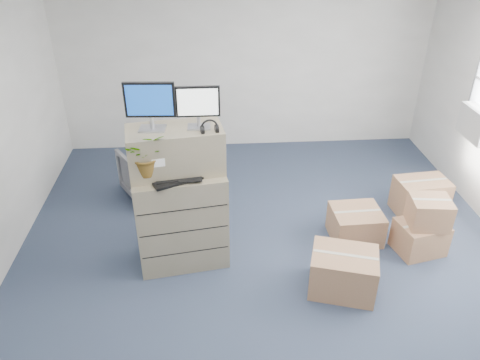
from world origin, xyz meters
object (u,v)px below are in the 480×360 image
monitor_left (150,104)px  office_chair (153,170)px  water_bottle (184,158)px  keyboard (177,179)px  potted_plant (147,159)px  filing_cabinet_lower (181,217)px  monitor_right (198,105)px

monitor_left → office_chair: bearing=103.3°
water_bottle → keyboard: bearing=-105.3°
monitor_left → potted_plant: size_ratio=0.90×
filing_cabinet_lower → monitor_left: bearing=160.1°
filing_cabinet_lower → monitor_right: (0.25, 0.06, 1.33)m
monitor_left → water_bottle: 0.72m
water_bottle → office_chair: water_bottle is taller
monitor_left → monitor_right: 0.48m
monitor_left → monitor_right: monitor_left is taller
keyboard → water_bottle: (0.07, 0.24, 0.12)m
filing_cabinet_lower → monitor_right: 1.35m
monitor_right → water_bottle: (-0.18, 0.03, -0.62)m
water_bottle → filing_cabinet_lower: bearing=-129.4°
monitor_right → water_bottle: 0.64m
filing_cabinet_lower → monitor_left: size_ratio=2.28×
monitor_left → office_chair: 2.12m
office_chair → water_bottle: bearing=80.5°
keyboard → water_bottle: water_bottle is taller
potted_plant → water_bottle: bearing=32.0°
filing_cabinet_lower → potted_plant: size_ratio=2.05×
office_chair → monitor_left: bearing=68.9°
monitor_left → water_bottle: bearing=11.6°
monitor_right → keyboard: (-0.25, -0.22, -0.73)m
monitor_right → potted_plant: size_ratio=0.79×
monitor_left → monitor_right: size_ratio=1.14×
filing_cabinet_lower → water_bottle: water_bottle is taller
water_bottle → office_chair: bearing=111.4°
keyboard → filing_cabinet_lower: bearing=66.9°
keyboard → office_chair: keyboard is taller
filing_cabinet_lower → keyboard: 0.62m
keyboard → office_chair: size_ratio=0.68×
water_bottle → potted_plant: bearing=-148.0°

